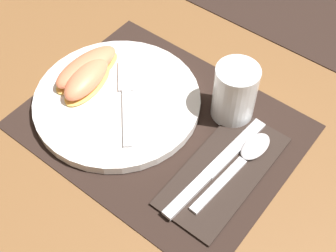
# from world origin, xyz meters

# --- Properties ---
(ground_plane) EXTENTS (3.00, 3.00, 0.00)m
(ground_plane) POSITION_xyz_m (0.00, 0.00, 0.00)
(ground_plane) COLOR brown
(placemat) EXTENTS (0.43, 0.33, 0.00)m
(placemat) POSITION_xyz_m (0.00, 0.00, 0.00)
(placemat) COLOR black
(placemat) RESTS_ON ground_plane
(plate) EXTENTS (0.28, 0.28, 0.02)m
(plate) POSITION_xyz_m (-0.08, -0.01, 0.01)
(plate) COLOR white
(plate) RESTS_ON placemat
(juice_glass) EXTENTS (0.07, 0.07, 0.10)m
(juice_glass) POSITION_xyz_m (0.08, 0.09, 0.05)
(juice_glass) COLOR silver
(juice_glass) RESTS_ON placemat
(napkin) EXTENTS (0.10, 0.23, 0.00)m
(napkin) POSITION_xyz_m (0.13, -0.01, 0.01)
(napkin) COLOR #2D231E
(napkin) RESTS_ON placemat
(knife) EXTENTS (0.03, 0.23, 0.01)m
(knife) POSITION_xyz_m (0.12, -0.02, 0.01)
(knife) COLOR silver
(knife) RESTS_ON napkin
(spoon) EXTENTS (0.04, 0.18, 0.01)m
(spoon) POSITION_xyz_m (0.14, 0.03, 0.01)
(spoon) COLOR silver
(spoon) RESTS_ON napkin
(fork) EXTENTS (0.14, 0.15, 0.00)m
(fork) POSITION_xyz_m (-0.08, 0.00, 0.02)
(fork) COLOR silver
(fork) RESTS_ON plate
(citrus_wedge_0) EXTENTS (0.06, 0.14, 0.03)m
(citrus_wedge_0) POSITION_xyz_m (-0.16, -0.00, 0.03)
(citrus_wedge_0) COLOR #F7C656
(citrus_wedge_0) RESTS_ON plate
(citrus_wedge_1) EXTENTS (0.07, 0.12, 0.04)m
(citrus_wedge_1) POSITION_xyz_m (-0.14, -0.02, 0.03)
(citrus_wedge_1) COLOR #F7C656
(citrus_wedge_1) RESTS_ON plate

